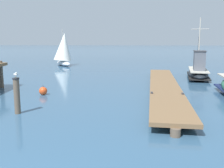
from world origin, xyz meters
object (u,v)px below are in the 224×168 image
mooring_piling (17,95)px  fishing_boat_0 (198,71)px  mooring_buoy (43,91)px  distant_sailboat (64,49)px  perched_seagull (16,74)px

mooring_piling → fishing_boat_0: bearing=49.3°
fishing_boat_0 → mooring_buoy: size_ratio=10.31×
mooring_piling → distant_sailboat: distant_sailboat is taller
fishing_boat_0 → distant_sailboat: size_ratio=1.21×
mooring_buoy → distant_sailboat: bearing=102.7°
mooring_piling → distant_sailboat: bearing=101.4°
fishing_boat_0 → mooring_piling: 16.03m
fishing_boat_0 → mooring_buoy: bearing=-143.1°
perched_seagull → mooring_piling: bearing=-48.4°
mooring_piling → perched_seagull: size_ratio=5.14×
fishing_boat_0 → perched_seagull: (-10.45, -12.16, 1.10)m
distant_sailboat → perched_seagull: bearing=-78.6°
mooring_piling → perched_seagull: 0.92m
fishing_boat_0 → distant_sailboat: (-14.97, 10.34, 1.51)m
mooring_piling → distant_sailboat: size_ratio=0.34×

